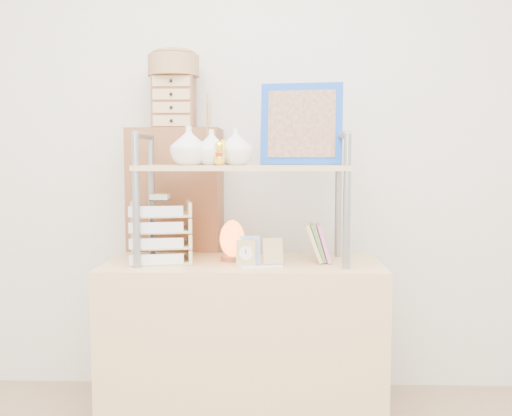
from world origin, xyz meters
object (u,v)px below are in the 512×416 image
(desk, at_px, (243,345))
(salt_lamp, at_px, (232,240))
(cabinet, at_px, (177,263))
(letter_tray, at_px, (161,235))

(desk, distance_m, salt_lamp, 0.47)
(cabinet, distance_m, salt_lamp, 0.49)
(desk, bearing_deg, cabinet, 133.77)
(salt_lamp, bearing_deg, desk, -31.70)
(desk, relative_size, cabinet, 0.89)
(desk, height_order, salt_lamp, salt_lamp)
(cabinet, relative_size, salt_lamp, 7.48)
(cabinet, height_order, letter_tray, cabinet)
(cabinet, bearing_deg, letter_tray, -87.51)
(letter_tray, bearing_deg, desk, 2.68)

